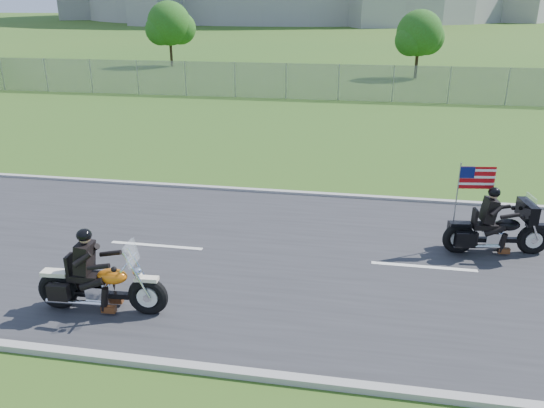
# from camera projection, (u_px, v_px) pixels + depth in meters

# --- Properties ---
(ground) EXTENTS (420.00, 420.00, 0.00)m
(ground) POSITION_uv_depth(u_px,v_px,m) (241.00, 254.00, 11.94)
(ground) COLOR #245019
(ground) RESTS_ON ground
(road) EXTENTS (120.00, 8.00, 0.04)m
(road) POSITION_uv_depth(u_px,v_px,m) (241.00, 253.00, 11.93)
(road) COLOR #28282B
(road) RESTS_ON ground
(curb_north) EXTENTS (120.00, 0.18, 0.12)m
(curb_north) POSITION_uv_depth(u_px,v_px,m) (272.00, 192.00, 15.64)
(curb_north) COLOR #9E9B93
(curb_north) RESTS_ON ground
(curb_south) EXTENTS (120.00, 0.18, 0.12)m
(curb_south) POSITION_uv_depth(u_px,v_px,m) (181.00, 366.00, 8.20)
(curb_south) COLOR #9E9B93
(curb_south) RESTS_ON ground
(fence) EXTENTS (60.00, 0.03, 2.00)m
(fence) POSITION_uv_depth(u_px,v_px,m) (235.00, 80.00, 30.76)
(fence) COLOR gray
(fence) RESTS_ON ground
(tree_fence_near) EXTENTS (3.52, 3.28, 4.75)m
(tree_fence_near) POSITION_uv_depth(u_px,v_px,m) (420.00, 36.00, 37.48)
(tree_fence_near) COLOR #382316
(tree_fence_near) RESTS_ON ground
(tree_fence_mid) EXTENTS (3.96, 3.69, 5.30)m
(tree_fence_mid) POSITION_uv_depth(u_px,v_px,m) (170.00, 26.00, 44.27)
(tree_fence_mid) COLOR #382316
(tree_fence_mid) RESTS_ON ground
(motorcycle_lead) EXTENTS (2.46, 0.66, 1.65)m
(motorcycle_lead) POSITION_uv_depth(u_px,v_px,m) (100.00, 286.00, 9.56)
(motorcycle_lead) COLOR black
(motorcycle_lead) RESTS_ON ground
(motorcycle_follow) EXTENTS (2.36, 0.87, 1.97)m
(motorcycle_follow) POSITION_uv_depth(u_px,v_px,m) (496.00, 232.00, 11.76)
(motorcycle_follow) COLOR black
(motorcycle_follow) RESTS_ON ground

